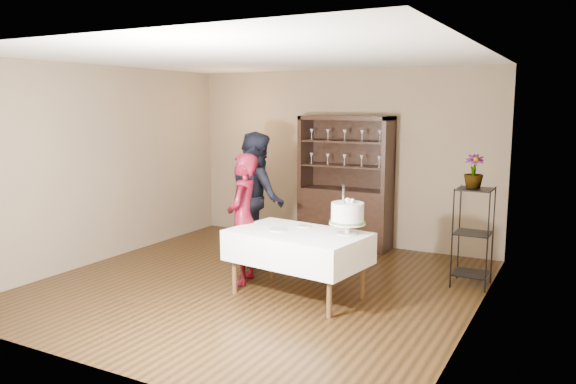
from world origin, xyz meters
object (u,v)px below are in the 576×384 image
(cake_table, at_px, (298,247))
(potted_plant, at_px, (474,171))
(man, at_px, (257,197))
(cake, at_px, (347,214))
(plant_etagere, at_px, (473,233))
(woman, at_px, (243,219))
(china_hutch, at_px, (345,204))

(cake_table, bearing_deg, potted_plant, 39.96)
(man, height_order, cake, man)
(man, bearing_deg, potted_plant, -128.68)
(potted_plant, bearing_deg, man, -172.92)
(plant_etagere, relative_size, potted_plant, 3.01)
(woman, bearing_deg, man, -175.66)
(plant_etagere, distance_m, cake, 1.67)
(cake_table, xyz_separation_m, woman, (-0.82, 0.14, 0.22))
(plant_etagere, height_order, woman, woman)
(plant_etagere, relative_size, cake, 2.17)
(china_hutch, xyz_separation_m, cake, (0.94, -2.23, 0.31))
(china_hutch, height_order, woman, china_hutch)
(china_hutch, height_order, cake, china_hutch)
(cake_table, bearing_deg, man, 138.48)
(woman, bearing_deg, plant_etagere, 98.99)
(cake_table, distance_m, man, 1.58)
(china_hutch, height_order, cake_table, china_hutch)
(plant_etagere, height_order, potted_plant, potted_plant)
(woman, relative_size, man, 0.88)
(cake, bearing_deg, man, 152.79)
(china_hutch, height_order, man, china_hutch)
(plant_etagere, xyz_separation_m, man, (-2.83, -0.31, 0.25))
(plant_etagere, height_order, man, man)
(plant_etagere, bearing_deg, man, -173.80)
(woman, bearing_deg, cake, 73.99)
(man, height_order, potted_plant, man)
(cake, bearing_deg, woman, -179.52)
(woman, distance_m, cake, 1.37)
(cake_table, height_order, potted_plant, potted_plant)
(cake, relative_size, potted_plant, 1.39)
(cake_table, height_order, cake, cake)
(china_hutch, relative_size, cake, 3.61)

